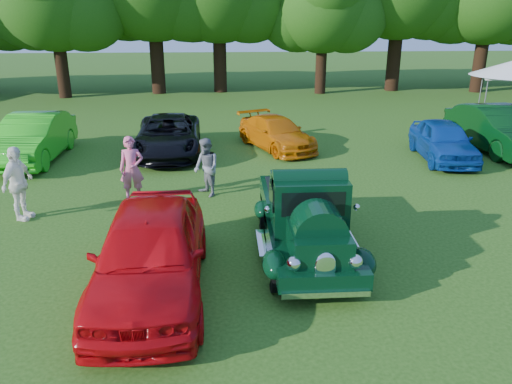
{
  "coord_description": "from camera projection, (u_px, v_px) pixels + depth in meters",
  "views": [
    {
      "loc": [
        -0.21,
        -9.37,
        5.14
      ],
      "look_at": [
        0.5,
        1.73,
        1.1
      ],
      "focal_mm": 35.0,
      "sensor_mm": 36.0,
      "label": 1
    }
  ],
  "objects": [
    {
      "name": "spectator_grey",
      "position": [
        206.0,
        168.0,
        14.5
      ],
      "size": [
        0.98,
        1.05,
        1.71
      ],
      "primitive_type": "imported",
      "rotation": [
        0.0,
        0.0,
        -1.04
      ],
      "color": "gray",
      "rests_on": "ground"
    },
    {
      "name": "spectator_pink",
      "position": [
        132.0,
        169.0,
        14.15
      ],
      "size": [
        0.73,
        0.54,
        1.86
      ],
      "primitive_type": "imported",
      "rotation": [
        0.0,
        0.0,
        0.14
      ],
      "color": "#EA608B",
      "rests_on": "ground"
    },
    {
      "name": "red_convertible",
      "position": [
        151.0,
        252.0,
        9.42
      ],
      "size": [
        2.13,
        5.09,
        1.72
      ],
      "primitive_type": "imported",
      "rotation": [
        0.0,
        0.0,
        0.02
      ],
      "color": "red",
      "rests_on": "ground"
    },
    {
      "name": "spectator_white",
      "position": [
        18.0,
        184.0,
        12.78
      ],
      "size": [
        0.74,
        1.23,
        1.95
      ],
      "primitive_type": "imported",
      "rotation": [
        0.0,
        0.0,
        1.33
      ],
      "color": "white",
      "rests_on": "ground"
    },
    {
      "name": "back_car_orange",
      "position": [
        276.0,
        133.0,
        19.67
      ],
      "size": [
        3.29,
        4.58,
        1.23
      ],
      "primitive_type": "imported",
      "rotation": [
        0.0,
        0.0,
        0.41
      ],
      "color": "#CE6707",
      "rests_on": "ground"
    },
    {
      "name": "back_car_lime",
      "position": [
        33.0,
        138.0,
        18.0
      ],
      "size": [
        1.77,
        5.04,
        1.66
      ],
      "primitive_type": "imported",
      "rotation": [
        0.0,
        0.0,
        0.0
      ],
      "color": "green",
      "rests_on": "ground"
    },
    {
      "name": "ground",
      "position": [
        238.0,
        269.0,
        10.55
      ],
      "size": [
        120.0,
        120.0,
        0.0
      ],
      "primitive_type": "plane",
      "color": "#244A11",
      "rests_on": "ground"
    },
    {
      "name": "back_car_black",
      "position": [
        168.0,
        135.0,
        18.86
      ],
      "size": [
        2.61,
        5.27,
        1.44
      ],
      "primitive_type": "imported",
      "rotation": [
        0.0,
        0.0,
        0.05
      ],
      "color": "black",
      "rests_on": "ground"
    },
    {
      "name": "back_car_blue",
      "position": [
        443.0,
        140.0,
        18.15
      ],
      "size": [
        2.09,
        4.34,
        1.43
      ],
      "primitive_type": "imported",
      "rotation": [
        0.0,
        0.0,
        -0.1
      ],
      "color": "navy",
      "rests_on": "ground"
    },
    {
      "name": "back_car_green",
      "position": [
        497.0,
        129.0,
        19.28
      ],
      "size": [
        2.13,
        5.31,
        1.71
      ],
      "primitive_type": "imported",
      "rotation": [
        0.0,
        0.0,
        0.06
      ],
      "color": "black",
      "rests_on": "ground"
    },
    {
      "name": "hero_pickup",
      "position": [
        306.0,
        219.0,
        11.03
      ],
      "size": [
        2.22,
        4.76,
        1.86
      ],
      "color": "black",
      "rests_on": "ground"
    }
  ]
}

